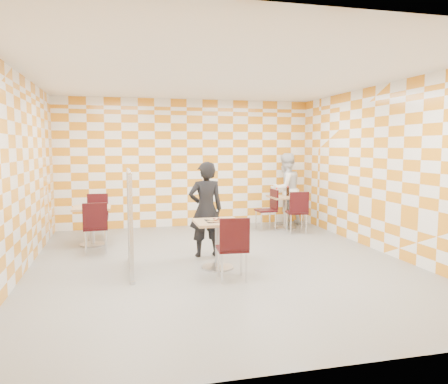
% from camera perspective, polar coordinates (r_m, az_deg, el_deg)
% --- Properties ---
extents(room_shell, '(7.00, 7.00, 7.00)m').
position_cam_1_polar(room_shell, '(7.49, -1.36, 2.91)').
color(room_shell, gray).
rests_on(room_shell, ground).
extents(main_table, '(0.70, 0.70, 0.75)m').
position_cam_1_polar(main_table, '(6.82, -0.85, -5.80)').
color(main_table, tan).
rests_on(main_table, ground).
extents(second_table, '(0.70, 0.70, 0.75)m').
position_cam_1_polar(second_table, '(10.23, 7.96, -1.89)').
color(second_table, tan).
rests_on(second_table, ground).
extents(empty_table, '(0.70, 0.70, 0.75)m').
position_cam_1_polar(empty_table, '(8.76, -16.85, -3.42)').
color(empty_table, tan).
rests_on(empty_table, ground).
extents(chair_main_front, '(0.45, 0.46, 0.92)m').
position_cam_1_polar(chair_main_front, '(6.14, 1.22, -6.78)').
color(chair_main_front, '#330A0D').
rests_on(chair_main_front, ground).
extents(chair_second_front, '(0.47, 0.48, 0.92)m').
position_cam_1_polar(chair_second_front, '(9.64, 9.61, -2.19)').
color(chair_second_front, '#330A0D').
rests_on(chair_second_front, ground).
extents(chair_second_side, '(0.45, 0.44, 0.92)m').
position_cam_1_polar(chair_second_side, '(9.99, 5.98, -1.85)').
color(chair_second_side, '#330A0D').
rests_on(chair_second_side, ground).
extents(chair_empty_near, '(0.44, 0.45, 0.92)m').
position_cam_1_polar(chair_empty_near, '(8.04, -16.47, -3.98)').
color(chair_empty_near, '#330A0D').
rests_on(chair_empty_near, ground).
extents(chair_empty_far, '(0.42, 0.43, 0.92)m').
position_cam_1_polar(chair_empty_far, '(9.34, -16.17, -2.60)').
color(chair_empty_far, '#330A0D').
rests_on(chair_empty_far, ground).
extents(partition, '(0.08, 1.38, 1.55)m').
position_cam_1_polar(partition, '(6.74, -12.18, -3.65)').
color(partition, white).
rests_on(partition, ground).
extents(man_dark, '(0.61, 0.41, 1.64)m').
position_cam_1_polar(man_dark, '(7.53, -2.39, -2.27)').
color(man_dark, black).
rests_on(man_dark, ground).
extents(man_white, '(1.01, 0.90, 1.74)m').
position_cam_1_polar(man_white, '(10.62, 8.04, 0.35)').
color(man_white, white).
rests_on(man_white, ground).
extents(pizza_on_foil, '(0.40, 0.40, 0.04)m').
position_cam_1_polar(pizza_on_foil, '(6.76, -0.82, -3.68)').
color(pizza_on_foil, silver).
rests_on(pizza_on_foil, main_table).
extents(sport_bottle, '(0.06, 0.06, 0.20)m').
position_cam_1_polar(sport_bottle, '(10.17, 6.89, -0.05)').
color(sport_bottle, white).
rests_on(sport_bottle, second_table).
extents(soda_bottle, '(0.07, 0.07, 0.23)m').
position_cam_1_polar(soda_bottle, '(10.29, 8.33, 0.08)').
color(soda_bottle, black).
rests_on(soda_bottle, second_table).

